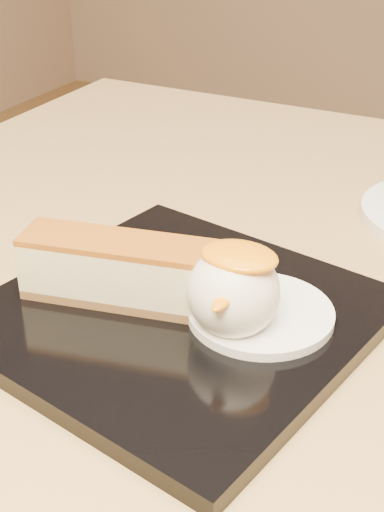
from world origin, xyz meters
The scene contains 7 objects.
table centered at (0.00, 0.00, 0.56)m, with size 0.80×0.80×0.72m.
dessert_plate centered at (-0.04, -0.06, 0.73)m, with size 0.22×0.22×0.01m, color black.
cheesecake centered at (-0.07, -0.07, 0.75)m, with size 0.14×0.06×0.04m.
cream_smear centered at (0.01, -0.05, 0.73)m, with size 0.09×0.09×0.01m, color white.
ice_cream_scoop centered at (0.00, -0.07, 0.76)m, with size 0.05×0.05×0.05m, color white.
mango_sauce centered at (0.00, -0.07, 0.78)m, with size 0.05×0.04×0.01m, color orange.
mint_sprig centered at (-0.02, -0.03, 0.74)m, with size 0.03×0.02×0.00m.
Camera 1 is at (0.14, -0.39, 0.98)m, focal length 50.00 mm.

